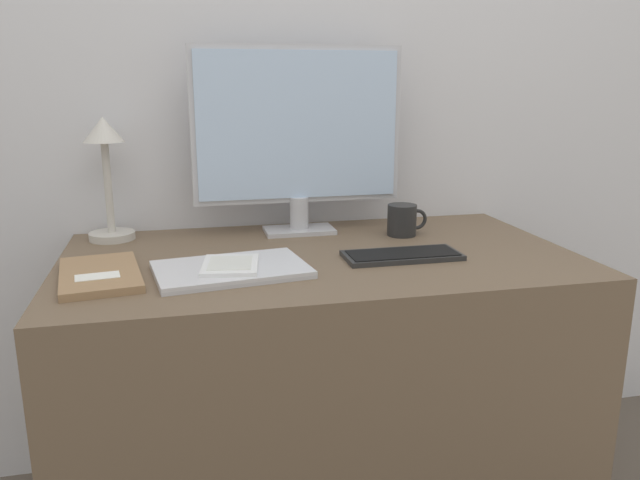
{
  "coord_description": "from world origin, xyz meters",
  "views": [
    {
      "loc": [
        -0.33,
        -1.24,
        1.14
      ],
      "look_at": [
        -0.02,
        0.11,
        0.79
      ],
      "focal_mm": 35.0,
      "sensor_mm": 36.0,
      "label": 1
    }
  ],
  "objects_px": {
    "ereader": "(230,265)",
    "notebook": "(100,275)",
    "monitor": "(298,134)",
    "desk_lamp": "(106,164)",
    "keyboard": "(402,255)",
    "laptop": "(231,269)",
    "coffee_mug": "(403,220)"
  },
  "relations": [
    {
      "from": "coffee_mug",
      "to": "ereader",
      "type": "bearing_deg",
      "value": -152.83
    },
    {
      "from": "laptop",
      "to": "notebook",
      "type": "height_order",
      "value": "notebook"
    },
    {
      "from": "monitor",
      "to": "ereader",
      "type": "bearing_deg",
      "value": -122.35
    },
    {
      "from": "notebook",
      "to": "coffee_mug",
      "type": "xyz_separation_m",
      "value": [
        0.77,
        0.22,
        0.03
      ]
    },
    {
      "from": "monitor",
      "to": "desk_lamp",
      "type": "xyz_separation_m",
      "value": [
        -0.5,
        0.03,
        -0.07
      ]
    },
    {
      "from": "monitor",
      "to": "notebook",
      "type": "bearing_deg",
      "value": -147.47
    },
    {
      "from": "keyboard",
      "to": "desk_lamp",
      "type": "height_order",
      "value": "desk_lamp"
    },
    {
      "from": "monitor",
      "to": "ereader",
      "type": "relative_size",
      "value": 3.42
    },
    {
      "from": "ereader",
      "to": "desk_lamp",
      "type": "distance_m",
      "value": 0.51
    },
    {
      "from": "keyboard",
      "to": "notebook",
      "type": "bearing_deg",
      "value": -179.61
    },
    {
      "from": "notebook",
      "to": "monitor",
      "type": "bearing_deg",
      "value": 32.53
    },
    {
      "from": "monitor",
      "to": "keyboard",
      "type": "bearing_deg",
      "value": -58.74
    },
    {
      "from": "notebook",
      "to": "desk_lamp",
      "type": "bearing_deg",
      "value": 90.77
    },
    {
      "from": "keyboard",
      "to": "coffee_mug",
      "type": "xyz_separation_m",
      "value": [
        0.08,
        0.22,
        0.04
      ]
    },
    {
      "from": "monitor",
      "to": "desk_lamp",
      "type": "bearing_deg",
      "value": 176.34
    },
    {
      "from": "monitor",
      "to": "coffee_mug",
      "type": "height_order",
      "value": "monitor"
    },
    {
      "from": "keyboard",
      "to": "notebook",
      "type": "relative_size",
      "value": 0.95
    },
    {
      "from": "laptop",
      "to": "desk_lamp",
      "type": "height_order",
      "value": "desk_lamp"
    },
    {
      "from": "ereader",
      "to": "desk_lamp",
      "type": "bearing_deg",
      "value": 126.28
    },
    {
      "from": "ereader",
      "to": "notebook",
      "type": "distance_m",
      "value": 0.28
    },
    {
      "from": "laptop",
      "to": "notebook",
      "type": "xyz_separation_m",
      "value": [
        -0.28,
        0.02,
        0.0
      ]
    },
    {
      "from": "monitor",
      "to": "laptop",
      "type": "distance_m",
      "value": 0.49
    },
    {
      "from": "ereader",
      "to": "notebook",
      "type": "bearing_deg",
      "value": 173.23
    },
    {
      "from": "desk_lamp",
      "to": "coffee_mug",
      "type": "xyz_separation_m",
      "value": [
        0.78,
        -0.13,
        -0.16
      ]
    },
    {
      "from": "ereader",
      "to": "notebook",
      "type": "xyz_separation_m",
      "value": [
        -0.28,
        0.03,
        -0.01
      ]
    },
    {
      "from": "laptop",
      "to": "keyboard",
      "type": "bearing_deg",
      "value": 4.09
    },
    {
      "from": "ereader",
      "to": "coffee_mug",
      "type": "distance_m",
      "value": 0.56
    },
    {
      "from": "laptop",
      "to": "monitor",
      "type": "bearing_deg",
      "value": 57.24
    },
    {
      "from": "monitor",
      "to": "notebook",
      "type": "height_order",
      "value": "monitor"
    },
    {
      "from": "notebook",
      "to": "keyboard",
      "type": "bearing_deg",
      "value": 0.39
    },
    {
      "from": "ereader",
      "to": "coffee_mug",
      "type": "xyz_separation_m",
      "value": [
        0.49,
        0.25,
        0.02
      ]
    },
    {
      "from": "keyboard",
      "to": "notebook",
      "type": "distance_m",
      "value": 0.69
    }
  ]
}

